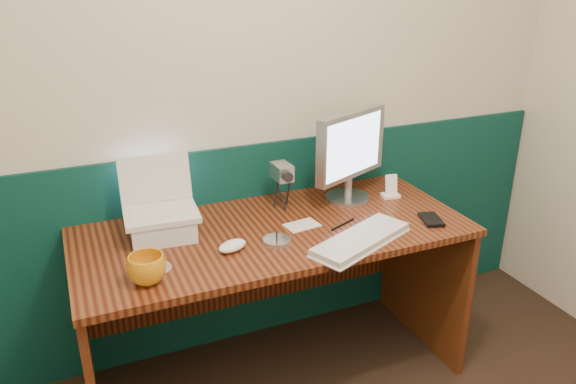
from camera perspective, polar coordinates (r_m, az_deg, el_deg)
name	(u,v)px	position (r m, az deg, el deg)	size (l,w,h in m)	color
back_wall	(216,92)	(2.44, -7.32, 10.05)	(3.50, 0.04, 2.50)	beige
wainscot	(225,249)	(2.69, -6.47, -5.81)	(3.48, 0.02, 1.00)	#072E23
desk	(275,306)	(2.49, -1.38, -11.51)	(1.60, 0.70, 0.75)	#3C120B
laptop_riser	(162,227)	(2.28, -12.65, -3.46)	(0.25, 0.21, 0.09)	silver
laptop	(159,189)	(2.21, -13.00, 0.30)	(0.28, 0.22, 0.24)	silver
monitor	(349,156)	(2.52, 6.26, 3.63)	(0.42, 0.12, 0.42)	#ADADB2
keyboard	(361,240)	(2.20, 7.42, -4.88)	(0.45, 0.15, 0.03)	silver
mouse_right	(382,219)	(2.38, 9.53, -2.75)	(0.10, 0.06, 0.03)	silver
mouse_left	(232,246)	(2.14, -5.67, -5.46)	(0.12, 0.07, 0.04)	white
mug	(147,269)	(1.97, -14.15, -7.60)	(0.13, 0.13, 0.10)	orange
camcorder	(282,184)	(2.46, -0.62, 0.83)	(0.10, 0.14, 0.22)	#B5B4BA
cd_spindle	(277,241)	(2.18, -1.15, -5.04)	(0.11, 0.11, 0.02)	silver
cd_loose_a	(156,268)	(2.07, -13.22, -7.52)	(0.11, 0.11, 0.00)	silver
pen	(343,224)	(2.34, 5.59, -3.28)	(0.01, 0.01, 0.15)	black
papers	(302,225)	(2.33, 1.44, -3.39)	(0.14, 0.09, 0.00)	silver
dock	(390,195)	(2.64, 10.37, -0.34)	(0.08, 0.06, 0.01)	white
music_player	(391,185)	(2.62, 10.45, 0.75)	(0.05, 0.01, 0.09)	white
pda	(431,220)	(2.44, 14.34, -2.73)	(0.08, 0.13, 0.02)	black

